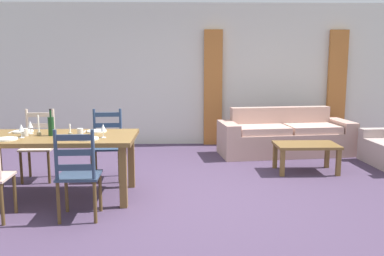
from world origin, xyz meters
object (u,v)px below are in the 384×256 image
at_px(dining_chair_far_right, 107,145).
at_px(wine_glass_far_left, 30,125).
at_px(wine_glass_near_right, 103,128).
at_px(couch, 284,137).
at_px(coffee_cup_primary, 80,132).
at_px(coffee_table, 306,148).
at_px(dining_table, 54,143).
at_px(wine_bottle, 51,126).
at_px(coffee_cup_secondary, 25,132).
at_px(dining_chair_near_right, 78,174).
at_px(dining_chair_far_left, 39,145).
at_px(wine_glass_near_left, 21,128).

xyz_separation_m(dining_chair_far_right, wine_glass_far_left, (-0.79, -0.67, 0.38)).
height_order(wine_glass_near_right, couch, wine_glass_near_right).
relative_size(wine_glass_near_right, coffee_cup_primary, 1.79).
bearing_deg(coffee_table, dining_table, -162.33).
relative_size(wine_bottle, couch, 0.13).
bearing_deg(coffee_cup_secondary, couch, 32.35).
xyz_separation_m(dining_chair_near_right, coffee_cup_secondary, (-0.77, 0.70, 0.32)).
distance_m(dining_table, dining_chair_far_left, 0.93).
bearing_deg(coffee_table, wine_glass_near_right, -156.06).
relative_size(coffee_cup_secondary, couch, 0.04).
bearing_deg(dining_chair_near_right, wine_glass_far_left, 131.98).
distance_m(coffee_cup_primary, coffee_cup_secondary, 0.64).
relative_size(dining_table, dining_chair_far_left, 1.98).
height_order(dining_chair_far_left, wine_glass_near_left, dining_chair_far_left).
height_order(dining_chair_near_right, wine_glass_far_left, dining_chair_near_right).
height_order(dining_table, coffee_table, dining_table).
xyz_separation_m(coffee_cup_primary, coffee_cup_secondary, (-0.64, 0.00, 0.00)).
relative_size(couch, coffee_table, 2.62).
relative_size(wine_glass_near_left, wine_glass_far_left, 1.00).
xyz_separation_m(dining_table, coffee_cup_primary, (0.31, -0.03, 0.13)).
bearing_deg(wine_bottle, wine_glass_near_right, -13.36).
bearing_deg(coffee_cup_secondary, dining_table, 4.59).
relative_size(dining_table, couch, 0.81).
xyz_separation_m(couch, coffee_table, (0.02, -1.22, 0.06)).
bearing_deg(coffee_cup_secondary, wine_glass_near_right, -7.44).
bearing_deg(coffee_table, couch, 90.84).
bearing_deg(wine_glass_near_left, couch, 33.51).
bearing_deg(dining_chair_far_right, dining_chair_far_left, -179.80).
xyz_separation_m(dining_chair_far_left, wine_glass_far_left, (0.14, -0.67, 0.38)).
relative_size(dining_table, coffee_cup_secondary, 21.11).
relative_size(dining_chair_near_right, wine_glass_near_left, 5.96).
bearing_deg(couch, wine_glass_far_left, -149.25).
bearing_deg(wine_bottle, couch, 34.25).
height_order(dining_table, dining_chair_far_left, dining_chair_far_left).
height_order(wine_bottle, wine_glass_near_left, wine_bottle).
bearing_deg(wine_bottle, coffee_cup_primary, -5.55).
distance_m(dining_chair_far_left, coffee_cup_primary, 1.17).
bearing_deg(dining_chair_near_right, dining_table, 121.54).
bearing_deg(couch, dining_chair_far_left, -158.43).
relative_size(dining_chair_near_right, wine_glass_far_left, 5.96).
distance_m(wine_bottle, coffee_table, 3.55).
height_order(dining_chair_far_right, coffee_table, dining_chair_far_right).
bearing_deg(wine_glass_near_left, coffee_cup_secondary, 90.03).
bearing_deg(couch, wine_glass_near_right, -138.11).
height_order(dining_chair_far_left, wine_glass_far_left, dining_chair_far_left).
distance_m(dining_table, wine_bottle, 0.21).
distance_m(wine_glass_near_right, coffee_cup_primary, 0.32).
height_order(wine_glass_near_right, coffee_cup_secondary, wine_glass_near_right).
bearing_deg(wine_bottle, coffee_cup_secondary, -174.37).
relative_size(wine_glass_near_left, wine_glass_near_right, 1.00).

